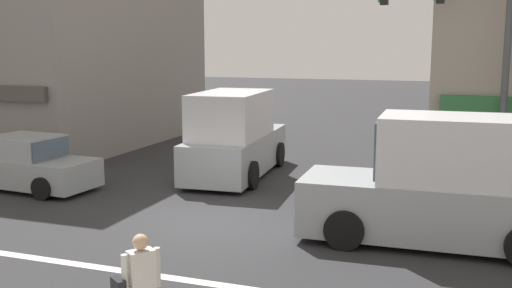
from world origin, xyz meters
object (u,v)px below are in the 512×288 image
at_px(utility_pole_near_left, 69,41).
at_px(traffic_light_mast, 466,46).
at_px(pedestrian_foreground_with_bag, 140,285).
at_px(utility_pole_far_right, 511,52).
at_px(sedan_crossing_rightbound, 28,165).
at_px(box_truck_crossing_center, 235,138).
at_px(box_truck_waiting_far, 445,187).

relative_size(utility_pole_near_left, traffic_light_mast, 1.35).
xyz_separation_m(traffic_light_mast, pedestrian_foreground_with_bag, (-3.94, -9.78, -3.22)).
distance_m(utility_pole_far_right, sedan_crossing_rightbound, 14.97).
bearing_deg(pedestrian_foreground_with_bag, box_truck_crossing_center, 105.18).
height_order(utility_pole_far_right, sedan_crossing_rightbound, utility_pole_far_right).
height_order(utility_pole_near_left, sedan_crossing_rightbound, utility_pole_near_left).
bearing_deg(traffic_light_mast, utility_pole_far_right, 70.97).
distance_m(utility_pole_near_left, traffic_light_mast, 13.94).
xyz_separation_m(utility_pole_near_left, sedan_crossing_rightbound, (1.86, -4.65, -3.61)).
distance_m(sedan_crossing_rightbound, pedestrian_foreground_with_bag, 10.73).
xyz_separation_m(utility_pole_far_right, pedestrian_foreground_with_bag, (-5.20, -13.43, -3.02)).
relative_size(traffic_light_mast, box_truck_waiting_far, 1.09).
xyz_separation_m(utility_pole_far_right, traffic_light_mast, (-1.26, -3.65, 0.20)).
xyz_separation_m(box_truck_waiting_far, sedan_crossing_rightbound, (-11.71, 1.04, -0.54)).
height_order(box_truck_crossing_center, sedan_crossing_rightbound, box_truck_crossing_center).
distance_m(utility_pole_far_right, traffic_light_mast, 3.87).
relative_size(utility_pole_near_left, sedan_crossing_rightbound, 1.98).
bearing_deg(utility_pole_near_left, sedan_crossing_rightbound, -68.23).
xyz_separation_m(box_truck_waiting_far, pedestrian_foreground_with_bag, (-3.72, -6.11, -0.30)).
distance_m(traffic_light_mast, box_truck_waiting_far, 4.69).
xyz_separation_m(box_truck_crossing_center, box_truck_waiting_far, (6.64, -4.69, 0.00)).
bearing_deg(utility_pole_near_left, pedestrian_foreground_with_bag, -50.16).
bearing_deg(pedestrian_foreground_with_bag, box_truck_waiting_far, 58.70).
distance_m(utility_pole_far_right, box_truck_crossing_center, 8.97).
relative_size(utility_pole_near_left, box_truck_crossing_center, 1.45).
xyz_separation_m(utility_pole_near_left, traffic_light_mast, (13.79, -2.03, -0.14)).
bearing_deg(traffic_light_mast, utility_pole_near_left, 171.62).
height_order(traffic_light_mast, box_truck_waiting_far, traffic_light_mast).
bearing_deg(pedestrian_foreground_with_bag, traffic_light_mast, 68.05).
bearing_deg(utility_pole_near_left, box_truck_crossing_center, -8.30).
bearing_deg(utility_pole_near_left, box_truck_waiting_far, -22.77).
bearing_deg(box_truck_crossing_center, utility_pole_far_right, 17.93).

